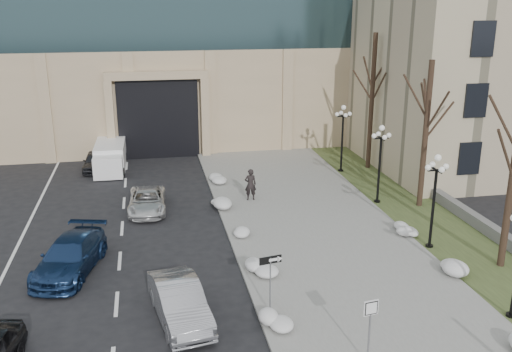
{
  "coord_description": "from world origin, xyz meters",
  "views": [
    {
      "loc": [
        -4.92,
        -10.9,
        11.68
      ],
      "look_at": [
        0.13,
        14.79,
        3.5
      ],
      "focal_mm": 40.0,
      "sensor_mm": 36.0,
      "label": 1
    }
  ],
  "objects_px": {
    "one_way_sign": "(274,266)",
    "car_d": "(147,201)",
    "pedestrian": "(250,184)",
    "car_b": "(180,302)",
    "lamppost_d": "(343,129)",
    "box_truck": "(110,157)",
    "car_e": "(95,161)",
    "lamppost_b": "(435,189)",
    "lamppost_c": "(380,154)",
    "keep_sign": "(370,318)",
    "car_c": "(70,256)"
  },
  "relations": [
    {
      "from": "one_way_sign",
      "to": "car_d",
      "type": "bearing_deg",
      "value": 99.79
    },
    {
      "from": "car_d",
      "to": "pedestrian",
      "type": "height_order",
      "value": "pedestrian"
    },
    {
      "from": "car_b",
      "to": "lamppost_d",
      "type": "xyz_separation_m",
      "value": [
        12.37,
        17.19,
        2.3
      ]
    },
    {
      "from": "car_b",
      "to": "box_truck",
      "type": "relative_size",
      "value": 0.8
    },
    {
      "from": "one_way_sign",
      "to": "car_e",
      "type": "bearing_deg",
      "value": 100.05
    },
    {
      "from": "car_b",
      "to": "one_way_sign",
      "type": "xyz_separation_m",
      "value": [
        3.56,
        -0.31,
        1.29
      ]
    },
    {
      "from": "lamppost_b",
      "to": "lamppost_c",
      "type": "relative_size",
      "value": 1.0
    },
    {
      "from": "car_d",
      "to": "pedestrian",
      "type": "distance_m",
      "value": 6.12
    },
    {
      "from": "keep_sign",
      "to": "car_e",
      "type": "bearing_deg",
      "value": 103.72
    },
    {
      "from": "car_c",
      "to": "pedestrian",
      "type": "xyz_separation_m",
      "value": [
        9.54,
        7.53,
        0.31
      ]
    },
    {
      "from": "car_d",
      "to": "keep_sign",
      "type": "distance_m",
      "value": 17.59
    },
    {
      "from": "one_way_sign",
      "to": "keep_sign",
      "type": "relative_size",
      "value": 1.02
    },
    {
      "from": "car_e",
      "to": "one_way_sign",
      "type": "height_order",
      "value": "one_way_sign"
    },
    {
      "from": "car_d",
      "to": "keep_sign",
      "type": "relative_size",
      "value": 1.82
    },
    {
      "from": "box_truck",
      "to": "keep_sign",
      "type": "xyz_separation_m",
      "value": [
        9.38,
        -25.13,
        0.92
      ]
    },
    {
      "from": "car_b",
      "to": "lamppost_b",
      "type": "height_order",
      "value": "lamppost_b"
    },
    {
      "from": "car_e",
      "to": "lamppost_d",
      "type": "bearing_deg",
      "value": -10.53
    },
    {
      "from": "box_truck",
      "to": "car_e",
      "type": "bearing_deg",
      "value": 178.39
    },
    {
      "from": "car_d",
      "to": "lamppost_b",
      "type": "xyz_separation_m",
      "value": [
        13.42,
        -7.87,
        2.45
      ]
    },
    {
      "from": "car_d",
      "to": "lamppost_c",
      "type": "bearing_deg",
      "value": -3.69
    },
    {
      "from": "keep_sign",
      "to": "lamppost_c",
      "type": "height_order",
      "value": "lamppost_c"
    },
    {
      "from": "box_truck",
      "to": "keep_sign",
      "type": "relative_size",
      "value": 2.36
    },
    {
      "from": "car_d",
      "to": "car_e",
      "type": "relative_size",
      "value": 1.16
    },
    {
      "from": "car_d",
      "to": "lamppost_d",
      "type": "xyz_separation_m",
      "value": [
        13.42,
        5.13,
        2.45
      ]
    },
    {
      "from": "car_c",
      "to": "pedestrian",
      "type": "height_order",
      "value": "pedestrian"
    },
    {
      "from": "car_b",
      "to": "car_c",
      "type": "xyz_separation_m",
      "value": [
        -4.5,
        4.95,
        -0.0
      ]
    },
    {
      "from": "box_truck",
      "to": "lamppost_c",
      "type": "distance_m",
      "value": 19.09
    },
    {
      "from": "car_c",
      "to": "lamppost_b",
      "type": "relative_size",
      "value": 1.11
    },
    {
      "from": "lamppost_b",
      "to": "lamppost_c",
      "type": "xyz_separation_m",
      "value": [
        0.0,
        6.5,
        0.0
      ]
    },
    {
      "from": "car_b",
      "to": "lamppost_c",
      "type": "xyz_separation_m",
      "value": [
        12.37,
        10.69,
        2.3
      ]
    },
    {
      "from": "car_c",
      "to": "lamppost_d",
      "type": "height_order",
      "value": "lamppost_d"
    },
    {
      "from": "one_way_sign",
      "to": "lamppost_c",
      "type": "relative_size",
      "value": 0.52
    },
    {
      "from": "car_d",
      "to": "lamppost_d",
      "type": "relative_size",
      "value": 0.94
    },
    {
      "from": "box_truck",
      "to": "one_way_sign",
      "type": "distance_m",
      "value": 22.55
    },
    {
      "from": "lamppost_d",
      "to": "pedestrian",
      "type": "bearing_deg",
      "value": -147.31
    },
    {
      "from": "car_c",
      "to": "keep_sign",
      "type": "bearing_deg",
      "value": -26.4
    },
    {
      "from": "one_way_sign",
      "to": "lamppost_c",
      "type": "height_order",
      "value": "lamppost_c"
    },
    {
      "from": "car_d",
      "to": "car_e",
      "type": "height_order",
      "value": "car_e"
    },
    {
      "from": "lamppost_c",
      "to": "car_e",
      "type": "bearing_deg",
      "value": 148.34
    },
    {
      "from": "lamppost_b",
      "to": "lamppost_d",
      "type": "height_order",
      "value": "same"
    },
    {
      "from": "car_b",
      "to": "car_e",
      "type": "xyz_separation_m",
      "value": [
        -4.54,
        21.12,
        -0.11
      ]
    },
    {
      "from": "car_e",
      "to": "lamppost_d",
      "type": "height_order",
      "value": "lamppost_d"
    },
    {
      "from": "car_e",
      "to": "lamppost_c",
      "type": "relative_size",
      "value": 0.81
    },
    {
      "from": "car_b",
      "to": "car_d",
      "type": "xyz_separation_m",
      "value": [
        -1.05,
        12.06,
        -0.15
      ]
    },
    {
      "from": "car_c",
      "to": "car_e",
      "type": "distance_m",
      "value": 16.16
    },
    {
      "from": "one_way_sign",
      "to": "lamppost_b",
      "type": "relative_size",
      "value": 0.52
    },
    {
      "from": "car_d",
      "to": "lamppost_c",
      "type": "xyz_separation_m",
      "value": [
        13.42,
        -1.37,
        2.45
      ]
    },
    {
      "from": "lamppost_d",
      "to": "car_c",
      "type": "bearing_deg",
      "value": -144.06
    },
    {
      "from": "one_way_sign",
      "to": "lamppost_b",
      "type": "distance_m",
      "value": 9.94
    },
    {
      "from": "car_b",
      "to": "one_way_sign",
      "type": "bearing_deg",
      "value": -14.63
    }
  ]
}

